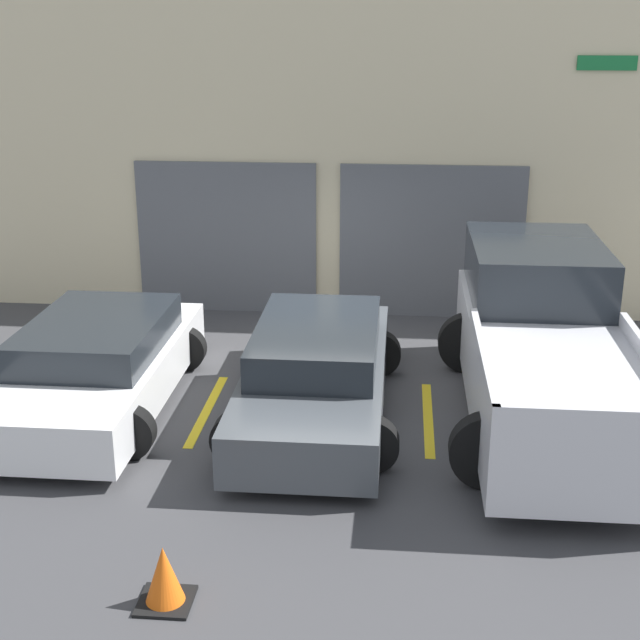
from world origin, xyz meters
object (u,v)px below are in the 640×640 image
(pickup_truck, at_px, (544,346))
(traffic_cone, at_px, (164,578))
(sedan_white, at_px, (97,365))
(sedan_side, at_px, (317,372))

(pickup_truck, xyz_separation_m, traffic_cone, (-3.76, -4.29, -0.66))
(pickup_truck, xyz_separation_m, sedan_white, (-5.67, -0.30, -0.35))
(pickup_truck, bearing_deg, sedan_white, -177.01)
(sedan_white, height_order, traffic_cone, sedan_white)
(pickup_truck, distance_m, sedan_white, 5.69)
(pickup_truck, distance_m, sedan_side, 2.87)
(traffic_cone, bearing_deg, sedan_white, 115.49)
(pickup_truck, height_order, traffic_cone, pickup_truck)
(sedan_side, height_order, traffic_cone, sedan_side)
(sedan_side, bearing_deg, pickup_truck, 5.93)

